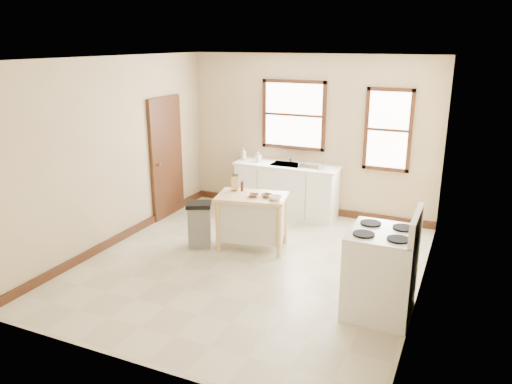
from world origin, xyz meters
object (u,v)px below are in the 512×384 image
Objects in this scene: bowl_b at (267,196)px; gas_stove at (381,261)px; trash_bin at (199,225)px; bowl_c at (275,198)px; bowl_a at (253,195)px; kitchen_island at (252,222)px; dish_rack at (311,165)px; pepper_grinder at (242,186)px; soap_bottle_a at (244,154)px; knife_block at (234,184)px; soap_bottle_b at (258,157)px.

gas_stove reaches higher than bowl_b.
gas_stove reaches higher than trash_bin.
bowl_c is 0.26× the size of trash_bin.
kitchen_island is at bearing 128.36° from bowl_a.
dish_rack reaches higher than pepper_grinder.
soap_bottle_a is 2.05m from trash_bin.
bowl_a is (0.40, -0.18, -0.08)m from knife_block.
dish_rack is 1.90× the size of knife_block.
bowl_a is at bearing -8.47° from trash_bin.
bowl_b reaches higher than kitchen_island.
soap_bottle_a is at bearing -171.43° from dish_rack.
soap_bottle_a reaches higher than soap_bottle_b.
bowl_c reaches higher than bowl_a.
bowl_b is at bearing 149.37° from gas_stove.
bowl_c is at bearing -1.92° from bowl_a.
soap_bottle_b is at bearing 117.56° from bowl_b.
gas_stove is at bearing -47.02° from dish_rack.
soap_bottle_b is at bearing 135.05° from gas_stove.
trash_bin is 0.56× the size of gas_stove.
kitchen_island is (-0.39, -1.59, -0.55)m from dish_rack.
bowl_a is (0.65, -1.66, -0.16)m from soap_bottle_b.
gas_stove is (2.84, -0.80, 0.28)m from trash_bin.
soap_bottle_a is 1.95m from bowl_a.
soap_bottle_b is at bearing -19.05° from soap_bottle_a.
bowl_c is (0.00, -1.66, -0.11)m from dish_rack.
trash_bin is (-0.39, -0.42, -0.58)m from knife_block.
gas_stove is (1.88, -1.11, -0.22)m from bowl_b.
gas_stove reaches higher than knife_block.
bowl_c is 1.26m from trash_bin.
knife_block reaches higher than bowl_a.
bowl_a is at bearing -34.67° from pepper_grinder.
soap_bottle_a is at bearing 69.48° from trash_bin.
kitchen_island is at bearing -49.26° from knife_block.
bowl_b is 0.13× the size of gas_stove.
dish_rack is at bearing 84.07° from bowl_b.
knife_block reaches higher than bowl_c.
bowl_b reaches higher than trash_bin.
gas_stove reaches higher than dish_rack.
pepper_grinder is at bearing -102.44° from dish_rack.
dish_rack is 2.07× the size of bowl_c.
bowl_b is at bearing 21.01° from bowl_a.
pepper_grinder is at bearing 138.59° from kitchen_island.
kitchen_island is 0.80m from trash_bin.
bowl_c is (0.35, -0.01, 0.01)m from bowl_a.
soap_bottle_a reaches higher than bowl_b.
soap_bottle_a reaches higher than bowl_c.
kitchen_island is (0.91, -1.63, -0.62)m from soap_bottle_a.
soap_bottle_b reaches higher than bowl_a.
knife_block is at bearing -55.87° from soap_bottle_b.
bowl_a is at bearing -54.33° from knife_block.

